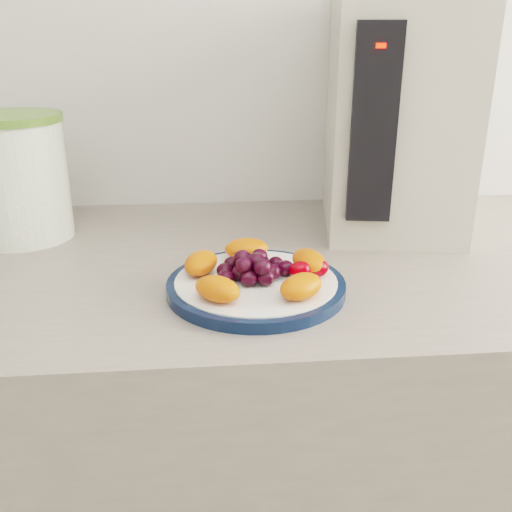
{
  "coord_description": "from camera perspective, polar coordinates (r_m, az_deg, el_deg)",
  "views": [
    {
      "loc": [
        -0.03,
        0.4,
        1.22
      ],
      "look_at": [
        0.03,
        1.07,
        0.95
      ],
      "focal_mm": 40.0,
      "sensor_mm": 36.0,
      "label": 1
    }
  ],
  "objects": [
    {
      "name": "plate_face",
      "position": [
        0.74,
        -0.0,
        -2.98
      ],
      "size": [
        0.21,
        0.21,
        0.02
      ],
      "primitive_type": "cylinder",
      "color": "white",
      "rests_on": "counter"
    },
    {
      "name": "canister_lid",
      "position": [
        0.98,
        -23.59,
        12.55
      ],
      "size": [
        0.21,
        0.21,
        0.01
      ],
      "primitive_type": "cylinder",
      "rotation": [
        0.0,
        0.0,
        0.37
      ],
      "color": "#577C32",
      "rests_on": "canister"
    },
    {
      "name": "plate_rim",
      "position": [
        0.74,
        -0.0,
        -3.05
      ],
      "size": [
        0.23,
        0.23,
        0.01
      ],
      "primitive_type": "cylinder",
      "color": "#0B1B37",
      "rests_on": "counter"
    },
    {
      "name": "appliance_led",
      "position": [
        0.83,
        12.38,
        19.86
      ],
      "size": [
        0.01,
        0.01,
        0.01
      ],
      "primitive_type": "cube",
      "rotation": [
        0.0,
        0.0,
        -0.16
      ],
      "color": "#FF0C05",
      "rests_on": "appliance_panel"
    },
    {
      "name": "cabinet_face",
      "position": [
        1.13,
        -2.56,
        -23.44
      ],
      "size": [
        3.48,
        0.58,
        0.84
      ],
      "primitive_type": "cube",
      "color": "#92724E",
      "rests_on": "floor"
    },
    {
      "name": "appliance_panel",
      "position": [
        0.85,
        11.7,
        12.65
      ],
      "size": [
        0.07,
        0.03,
        0.28
      ],
      "primitive_type": "cube",
      "rotation": [
        0.0,
        0.0,
        -0.16
      ],
      "color": "black",
      "rests_on": "appliance_body"
    },
    {
      "name": "appliance_body",
      "position": [
        1.01,
        13.71,
        13.53
      ],
      "size": [
        0.26,
        0.33,
        0.37
      ],
      "primitive_type": "cube",
      "rotation": [
        0.0,
        0.0,
        -0.16
      ],
      "color": "beige",
      "rests_on": "counter"
    },
    {
      "name": "canister",
      "position": [
        0.99,
        -22.74,
        6.89
      ],
      "size": [
        0.2,
        0.2,
        0.19
      ],
      "primitive_type": "cylinder",
      "rotation": [
        0.0,
        0.0,
        0.37
      ],
      "color": "#547325",
      "rests_on": "counter"
    },
    {
      "name": "fruit_plate",
      "position": [
        0.74,
        0.15,
        -1.22
      ],
      "size": [
        0.2,
        0.19,
        0.04
      ],
      "color": "#F44B0D",
      "rests_on": "plate_face"
    },
    {
      "name": "counter",
      "position": [
        1.11,
        -2.59,
        -22.34
      ],
      "size": [
        3.5,
        0.6,
        0.9
      ],
      "primitive_type": "cube",
      "color": "gray",
      "rests_on": "floor"
    }
  ]
}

